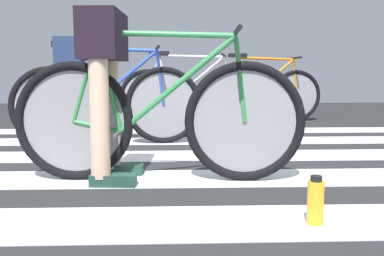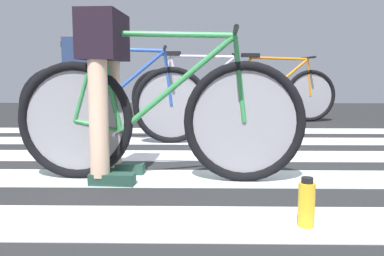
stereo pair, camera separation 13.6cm
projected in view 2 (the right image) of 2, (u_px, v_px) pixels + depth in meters
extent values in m
cube|color=#252628|center=(206.00, 170.00, 2.81)|extent=(18.00, 14.00, 0.02)
cube|color=silver|center=(238.00, 223.00, 1.77)|extent=(5.20, 0.44, 0.00)
cube|color=silver|center=(229.00, 178.00, 2.54)|extent=(5.20, 0.44, 0.00)
cube|color=silver|center=(215.00, 156.00, 3.26)|extent=(5.20, 0.44, 0.00)
cube|color=silver|center=(219.00, 141.00, 4.02)|extent=(5.20, 0.44, 0.00)
cube|color=silver|center=(210.00, 131.00, 4.77)|extent=(5.20, 0.44, 0.00)
torus|color=black|center=(75.00, 121.00, 2.50)|extent=(0.72, 0.10, 0.72)
torus|color=black|center=(244.00, 122.00, 2.43)|extent=(0.72, 0.10, 0.72)
cylinder|color=gray|center=(75.00, 121.00, 2.50)|extent=(0.61, 0.04, 0.61)
cylinder|color=gray|center=(244.00, 122.00, 2.43)|extent=(0.61, 0.04, 0.61)
cylinder|color=#34894A|center=(166.00, 34.00, 2.40)|extent=(0.80, 0.08, 0.05)
cylinder|color=#34894A|center=(176.00, 85.00, 2.43)|extent=(0.70, 0.08, 0.59)
cylinder|color=#34894A|center=(110.00, 83.00, 2.46)|extent=(0.16, 0.04, 0.59)
cylinder|color=#34894A|center=(98.00, 126.00, 2.50)|extent=(0.29, 0.04, 0.09)
cylinder|color=#34894A|center=(87.00, 78.00, 2.47)|extent=(0.19, 0.04, 0.53)
cylinder|color=#34894A|center=(240.00, 79.00, 2.40)|extent=(0.09, 0.03, 0.50)
cube|color=black|center=(98.00, 28.00, 2.42)|extent=(0.24, 0.10, 0.05)
cylinder|color=black|center=(235.00, 32.00, 2.37)|extent=(0.06, 0.52, 0.03)
cylinder|color=#4C4C51|center=(121.00, 131.00, 2.49)|extent=(0.04, 0.34, 0.02)
cylinder|color=beige|center=(111.00, 96.00, 2.61)|extent=(0.11, 0.11, 0.91)
cylinder|color=beige|center=(98.00, 98.00, 2.33)|extent=(0.11, 0.11, 0.91)
cube|color=black|center=(104.00, 36.00, 2.43)|extent=(0.24, 0.42, 0.28)
cube|color=#224438|center=(124.00, 169.00, 2.66)|extent=(0.27, 0.12, 0.07)
cube|color=#224438|center=(112.00, 179.00, 2.39)|extent=(0.27, 0.12, 0.07)
torus|color=black|center=(59.00, 106.00, 3.76)|extent=(0.72, 0.13, 0.72)
torus|color=black|center=(171.00, 105.00, 3.85)|extent=(0.72, 0.13, 0.72)
cylinder|color=gray|center=(59.00, 106.00, 3.76)|extent=(0.60, 0.07, 0.61)
cylinder|color=gray|center=(171.00, 105.00, 3.85)|extent=(0.60, 0.07, 0.61)
cylinder|color=#2A4FA9|center=(120.00, 49.00, 3.74)|extent=(0.80, 0.12, 0.05)
cylinder|color=#2A4FA9|center=(128.00, 82.00, 3.79)|extent=(0.70, 0.11, 0.59)
cylinder|color=#2A4FA9|center=(83.00, 81.00, 3.75)|extent=(0.16, 0.05, 0.59)
cylinder|color=#2A4FA9|center=(75.00, 109.00, 3.77)|extent=(0.29, 0.06, 0.09)
cylinder|color=#2A4FA9|center=(67.00, 77.00, 3.73)|extent=(0.19, 0.04, 0.53)
cylinder|color=#2A4FA9|center=(168.00, 78.00, 3.81)|extent=(0.09, 0.04, 0.50)
cube|color=black|center=(75.00, 45.00, 3.70)|extent=(0.25, 0.11, 0.05)
cylinder|color=black|center=(165.00, 49.00, 3.78)|extent=(0.08, 0.52, 0.03)
cylinder|color=#4C4C51|center=(91.00, 112.00, 3.79)|extent=(0.06, 0.34, 0.02)
cylinder|color=tan|center=(83.00, 91.00, 3.90)|extent=(0.11, 0.11, 0.87)
cylinder|color=tan|center=(77.00, 93.00, 3.62)|extent=(0.11, 0.11, 0.87)
cube|color=navy|center=(79.00, 55.00, 3.72)|extent=(0.26, 0.43, 0.28)
cube|color=black|center=(92.00, 138.00, 3.96)|extent=(0.27, 0.13, 0.07)
cube|color=black|center=(87.00, 143.00, 3.68)|extent=(0.27, 0.13, 0.07)
torus|color=black|center=(159.00, 98.00, 5.21)|extent=(0.71, 0.19, 0.72)
torus|color=black|center=(240.00, 99.00, 5.00)|extent=(0.71, 0.19, 0.72)
cylinder|color=gray|center=(159.00, 98.00, 5.21)|extent=(0.60, 0.12, 0.61)
cylinder|color=gray|center=(240.00, 99.00, 5.00)|extent=(0.60, 0.12, 0.61)
cylinder|color=#BAB0C4|center=(202.00, 56.00, 5.03)|extent=(0.79, 0.18, 0.05)
cylinder|color=#BAB0C4|center=(207.00, 80.00, 5.05)|extent=(0.70, 0.16, 0.59)
cylinder|color=#BAB0C4|center=(175.00, 79.00, 5.13)|extent=(0.16, 0.06, 0.59)
cylinder|color=#BAB0C4|center=(169.00, 100.00, 5.18)|extent=(0.29, 0.08, 0.09)
cylinder|color=#BAB0C4|center=(165.00, 77.00, 5.16)|extent=(0.19, 0.06, 0.53)
cylinder|color=#BAB0C4|center=(237.00, 78.00, 4.98)|extent=(0.09, 0.04, 0.50)
cube|color=black|center=(171.00, 53.00, 5.11)|extent=(0.25, 0.13, 0.05)
cylinder|color=black|center=(235.00, 55.00, 4.95)|extent=(0.12, 0.52, 0.03)
cylinder|color=#4C4C51|center=(180.00, 103.00, 5.16)|extent=(0.08, 0.34, 0.02)
torus|color=black|center=(238.00, 96.00, 5.59)|extent=(0.72, 0.15, 0.72)
torus|color=black|center=(310.00, 96.00, 5.71)|extent=(0.72, 0.15, 0.72)
cylinder|color=gray|center=(238.00, 96.00, 5.59)|extent=(0.60, 0.09, 0.61)
cylinder|color=gray|center=(310.00, 96.00, 5.71)|extent=(0.60, 0.09, 0.61)
cylinder|color=orange|center=(279.00, 58.00, 5.59)|extent=(0.80, 0.14, 0.05)
cylinder|color=orange|center=(283.00, 80.00, 5.64)|extent=(0.70, 0.13, 0.59)
cylinder|color=orange|center=(254.00, 79.00, 5.59)|extent=(0.16, 0.05, 0.59)
cylinder|color=orange|center=(248.00, 98.00, 5.61)|extent=(0.29, 0.06, 0.09)
cylinder|color=orange|center=(244.00, 77.00, 5.57)|extent=(0.19, 0.05, 0.53)
cylinder|color=orange|center=(309.00, 78.00, 5.68)|extent=(0.09, 0.04, 0.50)
cube|color=black|center=(251.00, 55.00, 5.54)|extent=(0.25, 0.12, 0.05)
cylinder|color=black|center=(308.00, 58.00, 5.64)|extent=(0.10, 0.52, 0.03)
cylinder|color=#4C4C51|center=(258.00, 101.00, 5.63)|extent=(0.06, 0.34, 0.02)
cylinder|color=gold|center=(306.00, 205.00, 1.71)|extent=(0.07, 0.07, 0.19)
cylinder|color=black|center=(307.00, 180.00, 1.70)|extent=(0.05, 0.05, 0.02)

